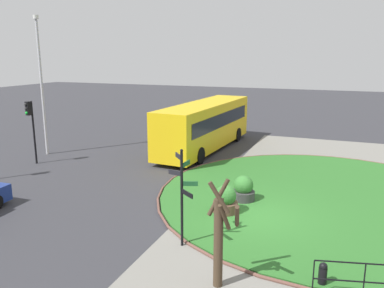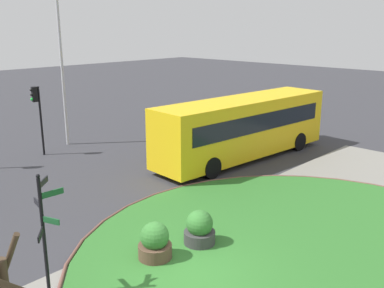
% 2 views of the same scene
% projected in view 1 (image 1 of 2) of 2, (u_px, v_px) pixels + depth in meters
% --- Properties ---
extents(ground, '(120.00, 120.00, 0.00)m').
position_uv_depth(ground, '(256.00, 217.00, 15.37)').
color(ground, '#333338').
extents(sidewalk_paving, '(32.00, 8.79, 0.02)m').
position_uv_depth(sidewalk_paving, '(298.00, 223.00, 14.80)').
color(sidewalk_paving, gray).
rests_on(sidewalk_paving, ground).
extents(grass_island, '(14.80, 14.80, 0.10)m').
position_uv_depth(grass_island, '(326.00, 198.00, 17.35)').
color(grass_island, '#2D6B28').
rests_on(grass_island, ground).
extents(grass_kerb_ring, '(15.11, 15.11, 0.11)m').
position_uv_depth(grass_kerb_ring, '(326.00, 198.00, 17.35)').
color(grass_kerb_ring, brown).
rests_on(grass_kerb_ring, ground).
extents(signpost_directional, '(1.02, 1.04, 3.35)m').
position_uv_depth(signpost_directional, '(182.00, 190.00, 12.68)').
color(signpost_directional, black).
rests_on(signpost_directional, ground).
extents(bollard_foreground, '(0.24, 0.24, 0.73)m').
position_uv_depth(bollard_foreground, '(323.00, 274.00, 10.72)').
color(bollard_foreground, black).
rests_on(bollard_foreground, ground).
extents(bus_yellow, '(10.79, 3.18, 3.14)m').
position_uv_depth(bus_yellow, '(205.00, 125.00, 26.00)').
color(bus_yellow, yellow).
rests_on(bus_yellow, ground).
extents(traffic_light_near, '(0.49, 0.30, 3.68)m').
position_uv_depth(traffic_light_near, '(30.00, 118.00, 22.27)').
color(traffic_light_near, black).
rests_on(traffic_light_near, ground).
extents(lamppost_tall, '(0.32, 0.32, 8.57)m').
position_uv_depth(lamppost_tall, '(41.00, 82.00, 24.15)').
color(lamppost_tall, '#B7B7BC').
rests_on(lamppost_tall, ground).
extents(planter_near_signpost, '(0.99, 0.99, 1.19)m').
position_uv_depth(planter_near_signpost, '(243.00, 190.00, 16.88)').
color(planter_near_signpost, '#383838').
rests_on(planter_near_signpost, ground).
extents(planter_kerbside, '(1.00, 1.00, 1.21)m').
position_uv_depth(planter_kerbside, '(225.00, 201.00, 15.57)').
color(planter_kerbside, brown).
rests_on(planter_kerbside, ground).
extents(street_tree_bare, '(1.05, 1.04, 3.13)m').
position_uv_depth(street_tree_bare, '(220.00, 235.00, 10.47)').
color(street_tree_bare, '#423323').
rests_on(street_tree_bare, ground).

